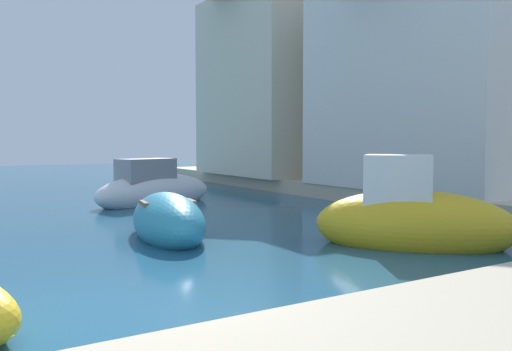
# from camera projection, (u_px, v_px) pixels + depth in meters

# --- Properties ---
(ground) EXTENTS (80.00, 80.00, 0.00)m
(ground) POSITION_uv_depth(u_px,v_px,m) (63.00, 325.00, 5.67)
(ground) COLOR #1E5170
(quay_promenade) EXTENTS (44.00, 32.00, 0.50)m
(quay_promenade) POSITION_uv_depth(u_px,v_px,m) (382.00, 261.00, 7.57)
(quay_promenade) COLOR beige
(quay_promenade) RESTS_ON ground
(moored_boat_1) EXTENTS (4.46, 2.57, 1.70)m
(moored_boat_1) POSITION_uv_depth(u_px,v_px,m) (154.00, 190.00, 16.53)
(moored_boat_1) COLOR white
(moored_boat_1) RESTS_ON ground
(moored_boat_2) EXTENTS (3.60, 3.75, 2.02)m
(moored_boat_2) POSITION_uv_depth(u_px,v_px,m) (412.00, 220.00, 9.93)
(moored_boat_2) COLOR gold
(moored_boat_2) RESTS_ON ground
(moored_boat_7) EXTENTS (1.85, 3.45, 1.18)m
(moored_boat_7) POSITION_uv_depth(u_px,v_px,m) (168.00, 221.00, 10.78)
(moored_boat_7) COLOR teal
(moored_boat_7) RESTS_ON ground
(waterfront_building_main) EXTENTS (6.47, 7.66, 7.61)m
(waterfront_building_main) POSITION_uv_depth(u_px,v_px,m) (447.00, 66.00, 16.91)
(waterfront_building_main) COLOR white
(waterfront_building_main) RESTS_ON quay_promenade
(waterfront_building_annex) EXTENTS (7.12, 7.06, 9.06)m
(waterfront_building_annex) POSITION_uv_depth(u_px,v_px,m) (294.00, 72.00, 24.10)
(waterfront_building_annex) COLOR beige
(waterfront_building_annex) RESTS_ON quay_promenade
(quayside_tree) EXTENTS (2.85, 2.85, 4.12)m
(quayside_tree) POSITION_uv_depth(u_px,v_px,m) (413.00, 105.00, 17.81)
(quayside_tree) COLOR brown
(quayside_tree) RESTS_ON quay_promenade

